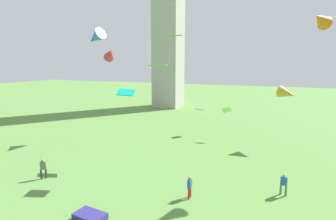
# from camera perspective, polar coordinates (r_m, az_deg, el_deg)

# --- Properties ---
(person_0) EXTENTS (0.53, 0.40, 1.77)m
(person_0) POSITION_cam_1_polar(r_m,az_deg,el_deg) (23.24, 23.52, -14.15)
(person_0) COLOR #51754C
(person_0) RESTS_ON ground_plane
(person_1) EXTENTS (0.26, 0.53, 1.72)m
(person_1) POSITION_cam_1_polar(r_m,az_deg,el_deg) (21.13, 4.66, -15.87)
(person_1) COLOR red
(person_1) RESTS_ON ground_plane
(person_2) EXTENTS (0.53, 0.53, 1.83)m
(person_2) POSITION_cam_1_polar(r_m,az_deg,el_deg) (26.64, -25.15, -11.07)
(person_2) COLOR #2D3338
(person_2) RESTS_ON ground_plane
(kite_flying_0) EXTENTS (1.95, 1.55, 0.66)m
(kite_flying_0) POSITION_cam_1_polar(r_m,az_deg,el_deg) (27.41, -8.98, 3.75)
(kite_flying_0) COLOR #0CBBAC
(kite_flying_1) EXTENTS (1.44, 1.14, 0.74)m
(kite_flying_1) POSITION_cam_1_polar(r_m,az_deg,el_deg) (36.60, 12.42, 0.04)
(kite_flying_1) COLOR #58C92E
(kite_flying_2) EXTENTS (2.68, 2.66, 2.14)m
(kite_flying_2) POSITION_cam_1_polar(r_m,az_deg,el_deg) (37.73, -12.35, 11.65)
(kite_flying_2) COLOR #C02E34
(kite_flying_3) EXTENTS (1.94, 1.63, 0.14)m
(kite_flying_3) POSITION_cam_1_polar(r_m,az_deg,el_deg) (24.94, -2.22, 9.53)
(kite_flying_3) COLOR #53DB2D
(kite_flying_4) EXTENTS (1.29, 1.19, 0.13)m
(kite_flying_4) POSITION_cam_1_polar(r_m,az_deg,el_deg) (19.98, 1.32, 15.56)
(kite_flying_4) COLOR green
(kite_flying_5) EXTENTS (1.32, 1.44, 0.36)m
(kite_flying_5) POSITION_cam_1_polar(r_m,az_deg,el_deg) (38.53, 6.77, 0.09)
(kite_flying_5) COLOR #A912CA
(kite_flying_6) EXTENTS (2.71, 1.95, 2.18)m
(kite_flying_6) POSITION_cam_1_polar(r_m,az_deg,el_deg) (31.91, -15.23, 14.73)
(kite_flying_6) COLOR blue
(kite_flying_7) EXTENTS (2.65, 2.41, 1.76)m
(kite_flying_7) POSITION_cam_1_polar(r_m,az_deg,el_deg) (35.22, 24.13, 3.23)
(kite_flying_7) COLOR gold
(kite_flying_8) EXTENTS (2.10, 2.37, 1.68)m
(kite_flying_8) POSITION_cam_1_polar(r_m,az_deg,el_deg) (27.23, 29.86, 16.45)
(kite_flying_8) COLOR #CF6913
(kite_bundle_0) EXTENTS (2.17, 1.47, 0.45)m
(kite_bundle_0) POSITION_cam_1_polar(r_m,az_deg,el_deg) (19.57, -16.33, -21.04)
(kite_bundle_0) COLOR navy
(kite_bundle_0) RESTS_ON ground_plane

